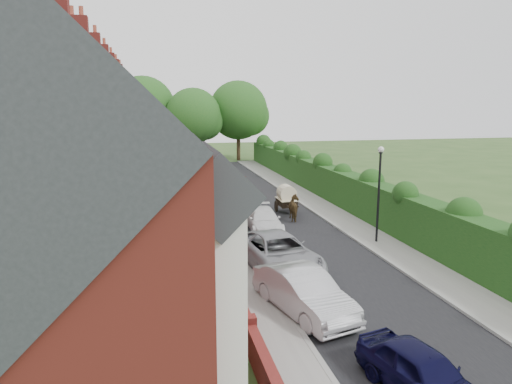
% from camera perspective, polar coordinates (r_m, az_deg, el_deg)
% --- Properties ---
extents(ground, '(140.00, 140.00, 0.00)m').
position_cam_1_polar(ground, '(20.38, 11.36, -10.23)').
color(ground, '#2D4C1E').
rests_on(ground, ground).
extents(road, '(6.00, 58.00, 0.02)m').
position_cam_1_polar(road, '(30.15, 2.01, -3.04)').
color(road, black).
rests_on(road, ground).
extents(pavement_hedge_side, '(2.20, 58.00, 0.12)m').
position_cam_1_polar(pavement_hedge_side, '(31.40, 9.27, -2.51)').
color(pavement_hedge_side, gray).
rests_on(pavement_hedge_side, ground).
extents(pavement_house_side, '(1.70, 58.00, 0.12)m').
position_cam_1_polar(pavement_house_side, '(29.43, -5.28, -3.33)').
color(pavement_house_side, gray).
rests_on(pavement_house_side, ground).
extents(kerb_hedge_side, '(0.18, 58.00, 0.13)m').
position_cam_1_polar(kerb_hedge_side, '(31.03, 7.47, -2.62)').
color(kerb_hedge_side, '#959690').
rests_on(kerb_hedge_side, ground).
extents(kerb_house_side, '(0.18, 58.00, 0.13)m').
position_cam_1_polar(kerb_house_side, '(29.53, -3.74, -3.24)').
color(kerb_house_side, '#959690').
rests_on(kerb_house_side, ground).
extents(hedge, '(2.10, 58.00, 2.85)m').
position_cam_1_polar(hedge, '(31.80, 12.37, 0.38)').
color(hedge, '#133C13').
rests_on(hedge, ground).
extents(terrace_row, '(9.05, 40.50, 11.50)m').
position_cam_1_polar(terrace_row, '(27.59, -18.75, 4.51)').
color(terrace_row, maroon).
rests_on(terrace_row, ground).
extents(garden_wall_row, '(0.35, 40.35, 1.10)m').
position_cam_1_polar(garden_wall_row, '(28.26, -7.04, -3.12)').
color(garden_wall_row, maroon).
rests_on(garden_wall_row, ground).
extents(lamppost, '(0.32, 0.32, 5.16)m').
position_cam_1_polar(lamppost, '(24.46, 15.16, 1.17)').
color(lamppost, black).
rests_on(lamppost, ground).
extents(tree_far_left, '(7.14, 6.80, 9.29)m').
position_cam_1_polar(tree_far_left, '(57.64, -7.49, 9.27)').
color(tree_far_left, '#332316').
rests_on(tree_far_left, ground).
extents(tree_far_right, '(7.98, 7.60, 10.31)m').
position_cam_1_polar(tree_far_right, '(60.46, -1.88, 10.00)').
color(tree_far_right, '#332316').
rests_on(tree_far_right, ground).
extents(tree_far_back, '(8.40, 8.00, 10.82)m').
position_cam_1_polar(tree_far_back, '(60.39, -13.48, 9.99)').
color(tree_far_back, '#332316').
rests_on(tree_far_back, ground).
extents(car_navy, '(2.41, 4.10, 1.31)m').
position_cam_1_polar(car_navy, '(12.96, 20.10, -20.53)').
color(car_navy, black).
rests_on(car_navy, ground).
extents(car_silver_a, '(2.81, 5.01, 1.56)m').
position_cam_1_polar(car_silver_a, '(16.49, 5.97, -12.34)').
color(car_silver_a, '#B0B0B5').
rests_on(car_silver_a, ground).
extents(car_silver_b, '(3.40, 6.01, 1.58)m').
position_cam_1_polar(car_silver_b, '(20.47, 2.82, -7.56)').
color(car_silver_b, '#96979C').
rests_on(car_silver_b, ground).
extents(car_white, '(2.05, 4.55, 1.29)m').
position_cam_1_polar(car_white, '(26.62, 0.95, -3.51)').
color(car_white, white).
rests_on(car_white, ground).
extents(car_green, '(2.20, 4.71, 1.56)m').
position_cam_1_polar(car_green, '(31.58, -2.25, -0.96)').
color(car_green, black).
rests_on(car_green, ground).
extents(car_red, '(1.80, 4.74, 1.54)m').
position_cam_1_polar(car_red, '(36.65, -2.50, 0.68)').
color(car_red, maroon).
rests_on(car_red, ground).
extents(car_beige, '(3.52, 6.05, 1.58)m').
position_cam_1_polar(car_beige, '(42.00, -4.68, 2.00)').
color(car_beige, '#C7BB8F').
rests_on(car_beige, ground).
extents(car_grey, '(2.29, 4.86, 1.37)m').
position_cam_1_polar(car_grey, '(50.77, -5.39, 3.41)').
color(car_grey, '#5A5C62').
rests_on(car_grey, ground).
extents(car_black, '(2.20, 4.23, 1.38)m').
position_cam_1_polar(car_black, '(56.62, -6.36, 4.17)').
color(car_black, black).
rests_on(car_black, ground).
extents(horse, '(1.01, 1.92, 1.57)m').
position_cam_1_polar(horse, '(29.07, 4.94, -2.03)').
color(horse, '#433118').
rests_on(horse, ground).
extents(horse_cart, '(1.22, 2.69, 1.94)m').
position_cam_1_polar(horse_cart, '(30.87, 3.83, -0.63)').
color(horse_cart, black).
rests_on(horse_cart, ground).
extents(car_extra_far, '(2.02, 3.99, 1.30)m').
position_cam_1_polar(car_extra_far, '(56.16, -6.96, 4.06)').
color(car_extra_far, black).
rests_on(car_extra_far, ground).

